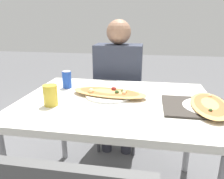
% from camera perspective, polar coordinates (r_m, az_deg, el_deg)
% --- Properties ---
extents(dining_table, '(1.20, 0.92, 0.76)m').
position_cam_1_polar(dining_table, '(1.40, 1.03, -5.52)').
color(dining_table, silver).
rests_on(dining_table, ground_plane).
extents(chair_far_seated, '(0.40, 0.40, 0.94)m').
position_cam_1_polar(chair_far_seated, '(2.20, 2.01, -1.18)').
color(chair_far_seated, '#4C4C4C').
rests_on(chair_far_seated, ground_plane).
extents(person_seated, '(0.43, 0.27, 1.25)m').
position_cam_1_polar(person_seated, '(2.03, 1.63, 3.47)').
color(person_seated, '#2D2D38').
rests_on(person_seated, ground_plane).
extents(pizza_main, '(0.53, 0.31, 0.06)m').
position_cam_1_polar(pizza_main, '(1.44, -0.78, -0.93)').
color(pizza_main, white).
rests_on(pizza_main, dining_table).
extents(soda_can, '(0.07, 0.07, 0.12)m').
position_cam_1_polar(soda_can, '(1.64, -11.70, 2.58)').
color(soda_can, '#1E47B2').
rests_on(soda_can, dining_table).
extents(drink_glass, '(0.08, 0.08, 0.12)m').
position_cam_1_polar(drink_glass, '(1.32, -15.77, -1.48)').
color(drink_glass, gold).
rests_on(drink_glass, dining_table).
extents(serving_tray, '(0.37, 0.33, 0.01)m').
position_cam_1_polar(serving_tray, '(1.34, 21.09, -4.25)').
color(serving_tray, '#332D28').
rests_on(serving_tray, dining_table).
extents(pizza_second, '(0.29, 0.45, 0.05)m').
position_cam_1_polar(pizza_second, '(1.35, 24.10, -3.84)').
color(pizza_second, white).
rests_on(pizza_second, dining_table).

